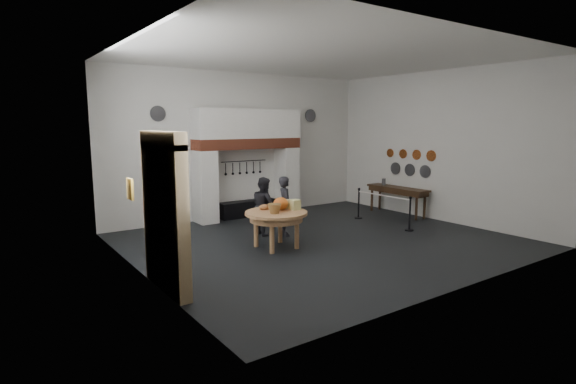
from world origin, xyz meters
TOP-DOWN VIEW (x-y plane):
  - floor at (0.00, 0.00)m, footprint 9.00×8.00m
  - ceiling at (0.00, 0.00)m, footprint 9.00×8.00m
  - wall_back at (0.00, 4.00)m, footprint 9.00×0.02m
  - wall_front at (0.00, -4.00)m, footprint 9.00×0.02m
  - wall_left at (-4.50, 0.00)m, footprint 0.02×8.00m
  - wall_right at (4.50, 0.00)m, footprint 0.02×8.00m
  - chimney_pier_left at (-1.48, 3.65)m, footprint 0.55×0.70m
  - chimney_pier_right at (1.48, 3.65)m, footprint 0.55×0.70m
  - hearth_brick_band at (0.00, 3.65)m, footprint 3.50×0.72m
  - chimney_hood at (0.00, 3.65)m, footprint 3.50×0.70m
  - iron_range at (0.00, 3.72)m, footprint 1.90×0.45m
  - utensil_rail at (0.00, 3.92)m, footprint 1.60×0.02m
  - door_recess at (-4.47, -1.00)m, footprint 0.04×1.10m
  - door_jamb_near at (-4.38, -1.70)m, footprint 0.22×0.30m
  - door_jamb_far at (-4.38, -0.30)m, footprint 0.22×0.30m
  - door_lintel at (-4.38, -1.00)m, footprint 0.22×1.70m
  - wall_plaque at (-4.45, 0.80)m, footprint 0.05×0.34m
  - work_table at (-1.29, 0.13)m, footprint 1.57×1.57m
  - pumpkin at (-1.09, 0.23)m, footprint 0.36×0.36m
  - cheese_block_big at (-0.79, 0.08)m, footprint 0.22×0.22m
  - cheese_block_small at (-0.81, 0.38)m, footprint 0.18×0.18m
  - wicker_basket at (-1.44, -0.02)m, footprint 0.34×0.34m
  - bread_loaf at (-1.39, 0.48)m, footprint 0.31×0.18m
  - visitor_near at (-0.42, 1.03)m, footprint 0.56×0.67m
  - visitor_far at (-0.82, 1.43)m, footprint 0.67×0.82m
  - side_table at (4.10, 1.16)m, footprint 0.55×2.20m
  - pewter_jug at (4.10, 1.76)m, footprint 0.12×0.12m
  - copper_pan_a at (4.46, 0.20)m, footprint 0.03×0.34m
  - copper_pan_b at (4.46, 0.75)m, footprint 0.03×0.32m
  - copper_pan_c at (4.46, 1.30)m, footprint 0.03×0.30m
  - copper_pan_d at (4.46, 1.85)m, footprint 0.03×0.28m
  - pewter_plate_left at (4.46, 0.40)m, footprint 0.03×0.40m
  - pewter_plate_mid at (4.46, 1.00)m, footprint 0.03×0.40m
  - pewter_plate_right at (4.46, 1.60)m, footprint 0.03×0.40m
  - pewter_plate_back_left at (-2.70, 3.96)m, footprint 0.44×0.03m
  - pewter_plate_back_right at (2.70, 3.96)m, footprint 0.44×0.03m
  - barrier_post_near at (2.67, -0.55)m, footprint 0.05×0.05m
  - barrier_post_far at (2.67, 1.45)m, footprint 0.05×0.05m
  - barrier_rope at (2.67, 0.45)m, footprint 0.04×2.00m

SIDE VIEW (x-z plane):
  - floor at x=0.00m, z-range -0.01..0.01m
  - iron_range at x=0.00m, z-range 0.00..0.50m
  - barrier_post_near at x=2.67m, z-range 0.00..0.90m
  - barrier_post_far at x=2.67m, z-range 0.00..0.90m
  - visitor_far at x=-0.82m, z-range 0.00..1.54m
  - visitor_near at x=-0.42m, z-range 0.00..1.57m
  - work_table at x=-1.29m, z-range 0.80..0.88m
  - barrier_rope at x=2.67m, z-range 0.83..0.87m
  - side_table at x=4.10m, z-range 0.84..0.90m
  - bread_loaf at x=-1.39m, z-range 0.87..1.01m
  - cheese_block_small at x=-0.81m, z-range 0.88..1.07m
  - wicker_basket at x=-1.44m, z-range 0.88..1.09m
  - cheese_block_big at x=-0.79m, z-range 0.88..1.11m
  - pewter_jug at x=4.10m, z-range 0.90..1.12m
  - pumpkin at x=-1.09m, z-range 0.88..1.18m
  - chimney_pier_left at x=-1.48m, z-range 0.00..2.15m
  - chimney_pier_right at x=1.48m, z-range 0.00..2.15m
  - door_recess at x=-4.47m, z-range 0.00..2.50m
  - door_jamb_near at x=-4.38m, z-range 0.00..2.60m
  - door_jamb_far at x=-4.38m, z-range 0.00..2.60m
  - pewter_plate_left at x=4.46m, z-range 1.25..1.65m
  - pewter_plate_mid at x=4.46m, z-range 1.25..1.65m
  - pewter_plate_right at x=4.46m, z-range 1.25..1.65m
  - wall_plaque at x=-4.45m, z-range 1.38..1.82m
  - utensil_rail at x=0.00m, z-range 1.74..1.76m
  - copper_pan_b at x=4.46m, z-range 1.79..2.11m
  - copper_pan_d at x=4.46m, z-range 1.81..2.09m
  - copper_pan_a at x=4.46m, z-range 1.78..2.12m
  - copper_pan_c at x=4.46m, z-range 1.80..2.10m
  - wall_back at x=0.00m, z-range 0.00..4.50m
  - wall_front at x=0.00m, z-range 0.00..4.50m
  - wall_left at x=-4.50m, z-range 0.00..4.50m
  - wall_right at x=4.50m, z-range 0.00..4.50m
  - hearth_brick_band at x=0.00m, z-range 2.15..2.47m
  - door_lintel at x=-4.38m, z-range 2.50..2.80m
  - chimney_hood at x=0.00m, z-range 2.47..3.37m
  - pewter_plate_back_left at x=-2.70m, z-range 2.98..3.42m
  - pewter_plate_back_right at x=2.70m, z-range 2.98..3.42m
  - ceiling at x=0.00m, z-range 4.49..4.51m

